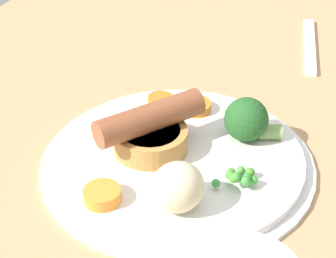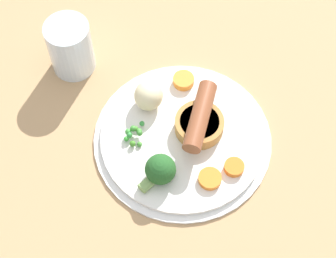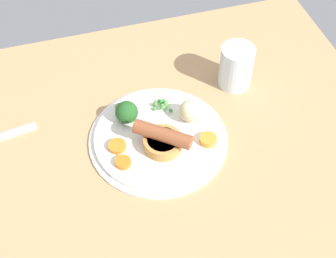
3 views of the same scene
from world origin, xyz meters
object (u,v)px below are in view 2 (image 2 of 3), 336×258
carrot_slice_3 (234,167)px  carrot_slice_1 (183,80)px  potato_chunk_0 (149,96)px  carrot_slice_5 (210,179)px  sausage_pudding (200,121)px  broccoli_floret_near (160,170)px  drinking_glass (70,47)px  pea_pile (134,133)px  dinner_plate (182,138)px

carrot_slice_3 → carrot_slice_1: bearing=-178.1°
carrot_slice_3 → potato_chunk_0: bearing=-155.2°
carrot_slice_5 → sausage_pudding: bearing=165.4°
broccoli_floret_near → drinking_glass: size_ratio=0.64×
potato_chunk_0 → pea_pile: bearing=-42.9°
sausage_pudding → carrot_slice_5: 9.29cm
carrot_slice_3 → drinking_glass: size_ratio=0.31×
carrot_slice_1 → drinking_glass: 19.69cm
pea_pile → potato_chunk_0: bearing=137.1°
potato_chunk_0 → sausage_pudding: bearing=35.9°
pea_pile → carrot_slice_1: 13.03cm
sausage_pudding → pea_pile: 10.48cm
pea_pile → drinking_glass: 18.77cm
carrot_slice_5 → drinking_glass: size_ratio=0.36×
dinner_plate → drinking_glass: size_ratio=2.87×
sausage_pudding → pea_pile: size_ratio=2.69×
dinner_plate → sausage_pudding: 4.30cm
potato_chunk_0 → carrot_slice_5: potato_chunk_0 is taller
broccoli_floret_near → sausage_pudding: bearing=11.0°
potato_chunk_0 → carrot_slice_3: (16.19, 7.46, -1.82)cm
sausage_pudding → drinking_glass: bearing=72.0°
pea_pile → carrot_slice_5: pea_pile is taller
dinner_plate → pea_pile: 7.89cm
pea_pile → drinking_glass: size_ratio=0.42×
potato_chunk_0 → carrot_slice_5: bearing=11.1°
dinner_plate → broccoli_floret_near: (5.10, -6.10, 3.11)cm
dinner_plate → broccoli_floret_near: broccoli_floret_near is taller
broccoli_floret_near → carrot_slice_1: size_ratio=1.80×
broccoli_floret_near → carrot_slice_5: broccoli_floret_near is taller
sausage_pudding → potato_chunk_0: bearing=73.9°
carrot_slice_1 → broccoli_floret_near: bearing=-36.0°
dinner_plate → carrot_slice_1: bearing=155.0°
broccoli_floret_near → drinking_glass: 26.69cm
dinner_plate → carrot_slice_5: bearing=4.3°
potato_chunk_0 → carrot_slice_5: (16.44, 3.22, -1.85)cm
dinner_plate → broccoli_floret_near: 8.54cm
sausage_pudding → potato_chunk_0: size_ratio=2.24×
dinner_plate → carrot_slice_3: bearing=30.2°
potato_chunk_0 → drinking_glass: 15.88cm
carrot_slice_3 → dinner_plate: bearing=-149.8°
drinking_glass → carrot_slice_1: bearing=52.6°
dinner_plate → carrot_slice_3: (8.41, 4.89, 1.37)cm
sausage_pudding → broccoli_floret_near: (5.26, -9.04, -0.02)cm
potato_chunk_0 → carrot_slice_3: size_ratio=1.59×
potato_chunk_0 → carrot_slice_3: bearing=24.8°
sausage_pudding → drinking_glass: (-20.92, -14.10, 1.28)cm
sausage_pudding → carrot_slice_3: 8.96cm
broccoli_floret_near → carrot_slice_5: size_ratio=1.78×
carrot_slice_1 → carrot_slice_5: size_ratio=0.99×
sausage_pudding → carrot_slice_3: bearing=-129.2°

